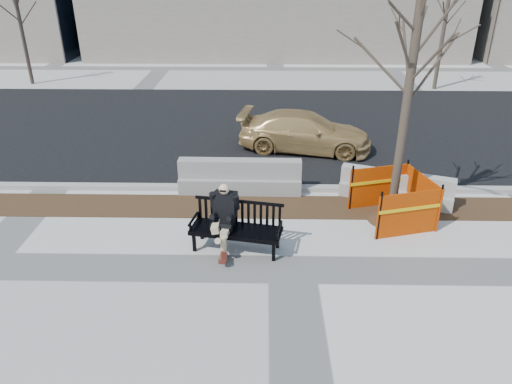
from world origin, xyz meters
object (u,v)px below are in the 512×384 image
at_px(seated_man, 225,246).
at_px(sedan, 304,149).
at_px(jersey_barrier_left, 240,191).
at_px(bench, 236,249).
at_px(jersey_barrier_right, 394,200).
at_px(tree_fence, 390,219).

xyz_separation_m(seated_man, sedan, (2.09, 5.71, 0.00)).
xyz_separation_m(seated_man, jersey_barrier_left, (0.20, 2.65, 0.00)).
bearing_deg(seated_man, bench, -10.70).
relative_size(bench, jersey_barrier_left, 0.61).
distance_m(jersey_barrier_left, jersey_barrier_right, 3.93).
distance_m(bench, jersey_barrier_left, 2.75).
bearing_deg(jersey_barrier_right, bench, -129.04).
bearing_deg(tree_fence, jersey_barrier_left, 158.35).
relative_size(seated_man, sedan, 0.34).
bearing_deg(sedan, jersey_barrier_left, 158.51).
xyz_separation_m(sedan, jersey_barrier_right, (2.02, -3.51, 0.00)).
relative_size(tree_fence, sedan, 1.39).
bearing_deg(bench, jersey_barrier_left, 102.19).
height_order(sedan, jersey_barrier_right, sedan).
xyz_separation_m(tree_fence, sedan, (-1.69, 4.48, 0.00)).
relative_size(seated_man, jersey_barrier_right, 0.51).
height_order(bench, seated_man, seated_man).
distance_m(sedan, jersey_barrier_right, 4.04).
bearing_deg(tree_fence, sedan, 110.69).
height_order(seated_man, sedan, seated_man).
relative_size(bench, jersey_barrier_right, 0.70).
bearing_deg(jersey_barrier_right, tree_fence, -88.15).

